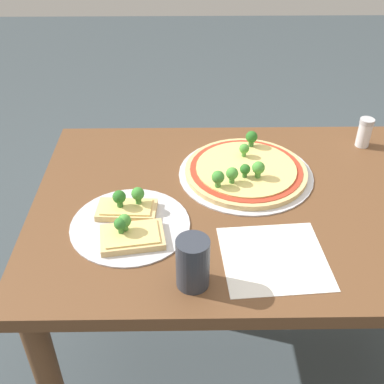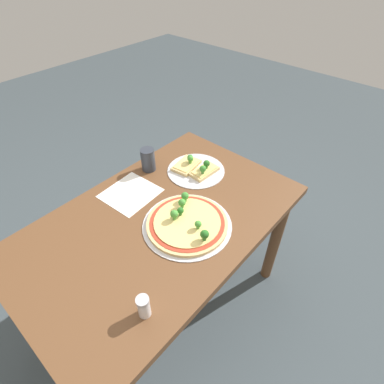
{
  "view_description": "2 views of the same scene",
  "coord_description": "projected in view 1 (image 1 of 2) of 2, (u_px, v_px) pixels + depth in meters",
  "views": [
    {
      "loc": [
        -0.21,
        -0.97,
        1.46
      ],
      "look_at": [
        -0.2,
        0.01,
        0.74
      ],
      "focal_mm": 45.0,
      "sensor_mm": 36.0,
      "label": 1
    },
    {
      "loc": [
        0.55,
        0.67,
        1.64
      ],
      "look_at": [
        -0.2,
        0.01,
        0.74
      ],
      "focal_mm": 28.0,
      "sensor_mm": 36.0,
      "label": 2
    }
  ],
  "objects": [
    {
      "name": "paper_menu",
      "position": [
        274.0,
        258.0,
        1.05
      ],
      "size": [
        0.24,
        0.23,
        0.0
      ],
      "primitive_type": "cube",
      "rotation": [
        0.0,
        0.0,
        0.07
      ],
      "color": "white",
      "rests_on": "dining_table"
    },
    {
      "name": "pizza_tray_whole",
      "position": [
        246.0,
        171.0,
        1.31
      ],
      "size": [
        0.37,
        0.37,
        0.07
      ],
      "color": "silver",
      "rests_on": "dining_table"
    },
    {
      "name": "ground_plane",
      "position": [
        250.0,
        364.0,
        1.65
      ],
      "size": [
        8.0,
        8.0,
        0.0
      ],
      "primitive_type": "plane",
      "color": "#3D474C"
    },
    {
      "name": "pizza_tray_slice",
      "position": [
        129.0,
        222.0,
        1.13
      ],
      "size": [
        0.28,
        0.28,
        0.07
      ],
      "color": "silver",
      "rests_on": "dining_table"
    },
    {
      "name": "dining_table",
      "position": [
        266.0,
        229.0,
        1.29
      ],
      "size": [
        1.2,
        0.75,
        0.72
      ],
      "color": "brown",
      "rests_on": "ground_plane"
    },
    {
      "name": "drinking_cup",
      "position": [
        193.0,
        263.0,
        0.96
      ],
      "size": [
        0.07,
        0.07,
        0.12
      ],
      "primitive_type": "cylinder",
      "color": "#2D333D",
      "rests_on": "dining_table"
    },
    {
      "name": "condiment_shaker",
      "position": [
        365.0,
        132.0,
        1.41
      ],
      "size": [
        0.04,
        0.04,
        0.09
      ],
      "color": "silver",
      "rests_on": "dining_table"
    }
  ]
}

